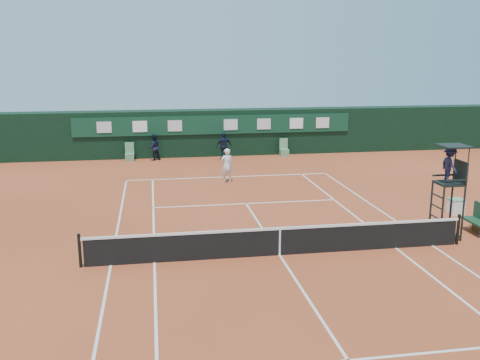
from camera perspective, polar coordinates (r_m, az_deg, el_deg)
name	(u,v)px	position (r m, az deg, el deg)	size (l,w,h in m)	color
ground	(279,255)	(18.00, 4.23, -7.99)	(90.00, 90.00, 0.00)	#B04C29
court_lines	(279,255)	(18.00, 4.23, -7.98)	(11.05, 23.85, 0.01)	white
tennis_net	(280,241)	(17.82, 4.26, -6.47)	(12.90, 0.10, 1.10)	black
back_wall	(214,132)	(35.62, -2.80, 5.11)	(40.00, 1.65, 3.00)	black
linesman_chair_left	(130,156)	(34.38, -11.68, 2.55)	(0.55, 0.50, 1.15)	#578561
linesman_chair_right	(284,151)	(35.39, 4.73, 3.08)	(0.55, 0.50, 1.15)	#5C8D65
umpire_chair	(450,172)	(20.32, 21.48, 0.81)	(0.96, 0.95, 3.42)	black
player_bench	(480,218)	(21.82, 24.20, -3.69)	(0.55, 1.20, 1.10)	#173B23
cooler	(456,206)	(24.14, 22.04, -2.61)	(0.57, 0.57, 0.65)	white
tennis_ball	(215,210)	(22.95, -2.63, -3.19)	(0.06, 0.06, 0.06)	#CCE735
player	(227,165)	(27.83, -1.42, 1.57)	(0.65, 0.43, 1.79)	white
ball_kid_left	(154,147)	(34.21, -9.15, 3.47)	(0.80, 0.63, 1.65)	black
ball_kid_right	(224,146)	(33.91, -1.72, 3.63)	(1.03, 0.43, 1.75)	black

